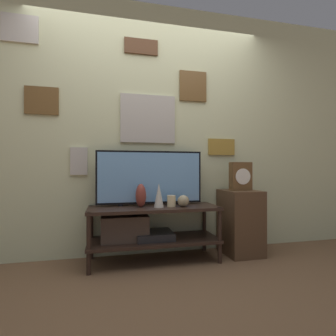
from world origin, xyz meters
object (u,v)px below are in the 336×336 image
vase_round_glass (183,201)px  candle_jar (171,201)px  television (150,177)px  vase_slim_bronze (159,195)px  vase_urn_stoneware (141,196)px  mantel_clock (241,176)px

vase_round_glass → candle_jar: size_ratio=1.02×
television → vase_slim_bronze: size_ratio=4.62×
vase_urn_stoneware → candle_jar: vase_urn_stoneware is taller
candle_jar → television: bearing=142.3°
vase_urn_stoneware → vase_round_glass: bearing=-9.6°
vase_urn_stoneware → mantel_clock: mantel_clock is taller
vase_slim_bronze → mantel_clock: 0.92m
vase_urn_stoneware → television: bearing=45.1°
candle_jar → vase_urn_stoneware: bearing=173.4°
vase_slim_bronze → candle_jar: (0.13, 0.02, -0.06)m
television → vase_round_glass: television is taller
vase_round_glass → vase_urn_stoneware: (-0.41, 0.07, 0.06)m
vase_slim_bronze → mantel_clock: mantel_clock is taller
vase_slim_bronze → vase_round_glass: (0.24, -0.02, -0.06)m
television → vase_urn_stoneware: bearing=-134.9°
vase_slim_bronze → mantel_clock: size_ratio=0.78×
vase_urn_stoneware → mantel_clock: size_ratio=0.75×
candle_jar → vase_slim_bronze: bearing=-172.4°
vase_urn_stoneware → candle_jar: (0.30, -0.03, -0.06)m
vase_slim_bronze → vase_round_glass: 0.25m
vase_urn_stoneware → mantel_clock: bearing=0.3°
vase_slim_bronze → vase_urn_stoneware: bearing=162.9°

